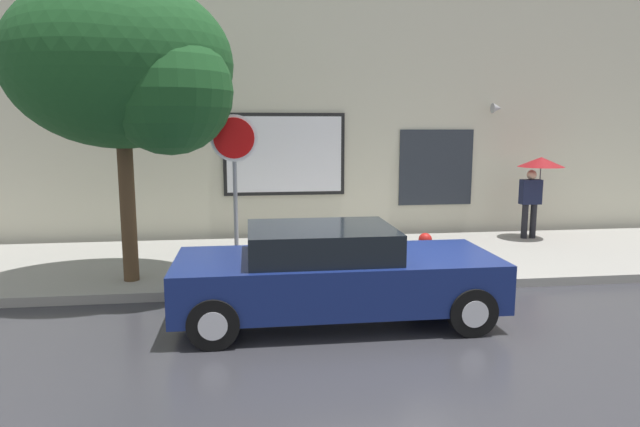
# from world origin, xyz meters

# --- Properties ---
(ground_plane) EXTENTS (60.00, 60.00, 0.00)m
(ground_plane) POSITION_xyz_m (0.00, 0.00, 0.00)
(ground_plane) COLOR #333338
(sidewalk) EXTENTS (20.00, 4.00, 0.15)m
(sidewalk) POSITION_xyz_m (0.00, 3.00, 0.07)
(sidewalk) COLOR gray
(sidewalk) RESTS_ON ground
(building_facade) EXTENTS (20.00, 0.67, 7.00)m
(building_facade) POSITION_xyz_m (-0.00, 5.50, 3.48)
(building_facade) COLOR beige
(building_facade) RESTS_ON ground
(parked_car) EXTENTS (4.37, 1.82, 1.32)m
(parked_car) POSITION_xyz_m (-0.80, -0.12, 0.67)
(parked_car) COLOR navy
(parked_car) RESTS_ON ground
(fire_hydrant) EXTENTS (0.30, 0.44, 0.71)m
(fire_hydrant) POSITION_xyz_m (1.06, 1.55, 0.50)
(fire_hydrant) COLOR red
(fire_hydrant) RESTS_ON sidewalk
(pedestrian_with_umbrella) EXTENTS (1.02, 1.02, 1.84)m
(pedestrian_with_umbrella) POSITION_xyz_m (4.51, 4.17, 1.63)
(pedestrian_with_umbrella) COLOR black
(pedestrian_with_umbrella) RESTS_ON sidewalk
(street_tree) EXTENTS (3.52, 2.99, 4.81)m
(street_tree) POSITION_xyz_m (-3.73, 1.68, 3.54)
(street_tree) COLOR #4C3823
(street_tree) RESTS_ON sidewalk
(stop_sign) EXTENTS (0.76, 0.10, 2.72)m
(stop_sign) POSITION_xyz_m (-2.16, 1.70, 2.07)
(stop_sign) COLOR gray
(stop_sign) RESTS_ON sidewalk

